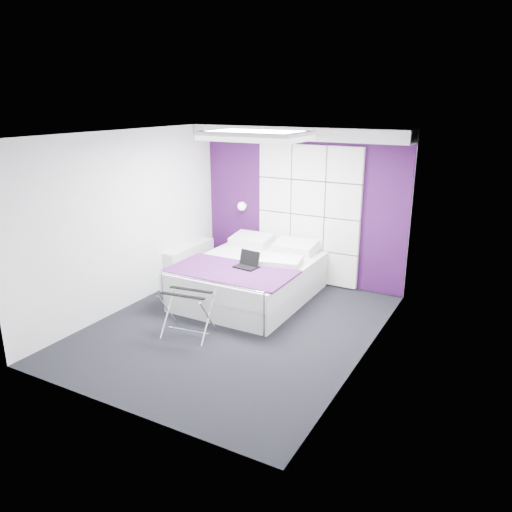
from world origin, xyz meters
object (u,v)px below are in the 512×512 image
at_px(radiator, 190,262).
at_px(laptop, 248,263).
at_px(luggage_rack, 188,314).
at_px(nightstand, 245,241).
at_px(wall_lamp, 243,206).
at_px(bed, 250,278).

bearing_deg(radiator, laptop, -21.06).
height_order(luggage_rack, laptop, laptop).
relative_size(nightstand, laptop, 1.44).
relative_size(radiator, luggage_rack, 1.94).
xyz_separation_m(nightstand, luggage_rack, (0.58, -2.53, -0.29)).
bearing_deg(wall_lamp, radiator, -130.10).
height_order(radiator, bed, bed).
bearing_deg(nightstand, bed, -56.39).
distance_m(radiator, bed, 1.38).
relative_size(radiator, bed, 0.54).
distance_m(radiator, luggage_rack, 2.22).
height_order(bed, luggage_rack, bed).
height_order(bed, nightstand, bed).
distance_m(nightstand, laptop, 1.51).
relative_size(wall_lamp, radiator, 0.12).
relative_size(radiator, laptop, 3.53).
relative_size(luggage_rack, laptop, 1.82).
bearing_deg(wall_lamp, nightstand, -32.07).
bearing_deg(nightstand, wall_lamp, 147.93).
height_order(wall_lamp, luggage_rack, wall_lamp).
relative_size(wall_lamp, luggage_rack, 0.24).
height_order(wall_lamp, laptop, wall_lamp).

